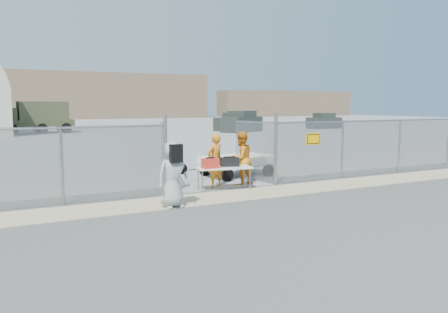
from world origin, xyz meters
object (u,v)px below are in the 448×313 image
visitor (173,175)px  utility_trailer (237,165)px  security_worker_left (215,161)px  security_worker_right (241,159)px  folding_table (224,178)px

visitor → utility_trailer: (4.00, 3.82, -0.48)m
visitor → security_worker_left: bearing=38.9°
security_worker_right → utility_trailer: (0.77, 1.77, -0.51)m
security_worker_left → security_worker_right: (0.99, 0.00, 0.02)m
folding_table → security_worker_right: size_ratio=0.96×
folding_table → visitor: size_ratio=1.00×
visitor → utility_trailer: 5.55m
folding_table → security_worker_left: size_ratio=0.99×
security_worker_left → utility_trailer: (1.76, 1.77, -0.48)m
security_worker_right → visitor: 3.83m
security_worker_left → utility_trailer: security_worker_left is taller
visitor → folding_table: bearing=30.1°
visitor → utility_trailer: size_ratio=0.51×
security_worker_left → visitor: bearing=20.9°
visitor → utility_trailer: visitor is taller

